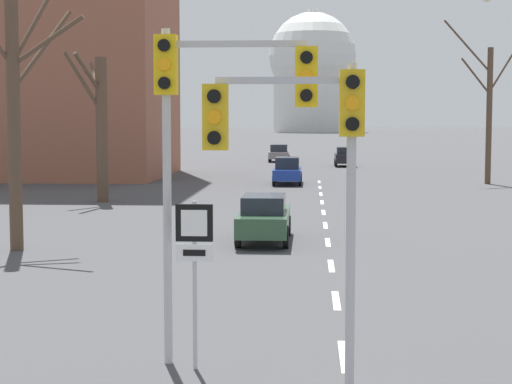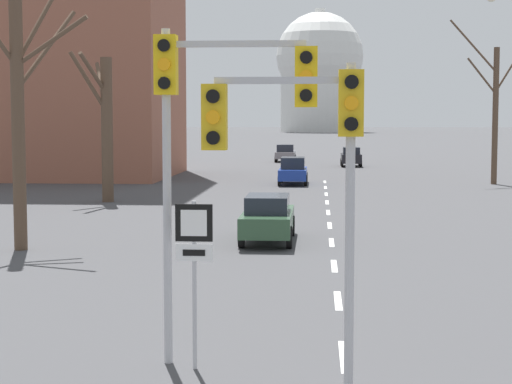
% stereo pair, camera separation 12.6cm
% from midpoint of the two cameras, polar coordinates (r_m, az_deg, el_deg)
% --- Properties ---
extents(lane_stripe_1, '(0.16, 2.00, 0.01)m').
position_cam_midpoint_polar(lane_stripe_1, '(14.93, 6.15, -10.83)').
color(lane_stripe_1, silver).
rests_on(lane_stripe_1, ground_plane).
extents(lane_stripe_2, '(0.16, 2.00, 0.01)m').
position_cam_midpoint_polar(lane_stripe_2, '(19.30, 5.68, -7.21)').
color(lane_stripe_2, silver).
rests_on(lane_stripe_2, ground_plane).
extents(lane_stripe_3, '(0.16, 2.00, 0.01)m').
position_cam_midpoint_polar(lane_stripe_3, '(23.71, 5.39, -4.93)').
color(lane_stripe_3, silver).
rests_on(lane_stripe_3, ground_plane).
extents(lane_stripe_4, '(0.16, 2.00, 0.01)m').
position_cam_midpoint_polar(lane_stripe_4, '(28.16, 5.19, -3.36)').
color(lane_stripe_4, silver).
rests_on(lane_stripe_4, ground_plane).
extents(lane_stripe_5, '(0.16, 2.00, 0.01)m').
position_cam_midpoint_polar(lane_stripe_5, '(32.62, 5.04, -2.23)').
color(lane_stripe_5, silver).
rests_on(lane_stripe_5, ground_plane).
extents(lane_stripe_6, '(0.16, 2.00, 0.01)m').
position_cam_midpoint_polar(lane_stripe_6, '(37.09, 4.94, -1.36)').
color(lane_stripe_6, silver).
rests_on(lane_stripe_6, ground_plane).
extents(lane_stripe_7, '(0.16, 2.00, 0.01)m').
position_cam_midpoint_polar(lane_stripe_7, '(41.56, 4.85, -0.69)').
color(lane_stripe_7, silver).
rests_on(lane_stripe_7, ground_plane).
extents(lane_stripe_8, '(0.16, 2.00, 0.01)m').
position_cam_midpoint_polar(lane_stripe_8, '(46.04, 4.78, -0.14)').
color(lane_stripe_8, silver).
rests_on(lane_stripe_8, ground_plane).
extents(lane_stripe_9, '(0.16, 2.00, 0.01)m').
position_cam_midpoint_polar(lane_stripe_9, '(50.53, 4.72, 0.31)').
color(lane_stripe_9, silver).
rests_on(lane_stripe_9, ground_plane).
extents(lane_stripe_10, '(0.16, 2.00, 0.01)m').
position_cam_midpoint_polar(lane_stripe_10, '(55.01, 4.68, 0.68)').
color(lane_stripe_10, silver).
rests_on(lane_stripe_10, ground_plane).
extents(traffic_signal_near_left, '(2.62, 0.34, 5.49)m').
position_cam_midpoint_polar(traffic_signal_near_left, '(13.86, -2.59, 5.47)').
color(traffic_signal_near_left, '#B2B2B7').
rests_on(traffic_signal_near_left, ground_plane).
extents(traffic_signal_centre_tall, '(2.34, 0.34, 4.85)m').
position_cam_midpoint_polar(traffic_signal_centre_tall, '(12.45, 3.40, 3.22)').
color(traffic_signal_centre_tall, '#B2B2B7').
rests_on(traffic_signal_centre_tall, ground_plane).
extents(route_sign_post, '(0.60, 0.08, 2.74)m').
position_cam_midpoint_polar(route_sign_post, '(13.75, -3.88, -4.18)').
color(route_sign_post, '#B2B2B7').
rests_on(route_sign_post, ground_plane).
extents(sedan_near_left, '(1.90, 3.87, 1.63)m').
position_cam_midpoint_polar(sedan_near_left, '(80.20, 2.02, 2.61)').
color(sedan_near_left, slate).
rests_on(sedan_near_left, ground_plane).
extents(sedan_near_right, '(1.73, 4.01, 1.64)m').
position_cam_midpoint_polar(sedan_near_right, '(72.97, 6.41, 2.35)').
color(sedan_near_right, black).
rests_on(sedan_near_right, ground_plane).
extents(sedan_mid_centre, '(1.76, 4.57, 1.69)m').
position_cam_midpoint_polar(sedan_mid_centre, '(52.76, 2.55, 1.43)').
color(sedan_mid_centre, navy).
rests_on(sedan_mid_centre, ground_plane).
extents(sedan_far_left, '(1.68, 4.53, 1.56)m').
position_cam_midpoint_polar(sedan_far_left, '(28.08, 0.92, -1.71)').
color(sedan_far_left, '#2D4C33').
rests_on(sedan_far_left, ground_plane).
extents(bare_tree_left_near, '(1.92, 4.17, 7.27)m').
position_cam_midpoint_polar(bare_tree_left_near, '(42.10, -9.93, 4.54)').
color(bare_tree_left_near, brown).
rests_on(bare_tree_left_near, ground_plane).
extents(bare_tree_right_near, '(4.35, 0.93, 10.19)m').
position_cam_midpoint_polar(bare_tree_right_near, '(54.82, 15.65, 5.34)').
color(bare_tree_right_near, brown).
rests_on(bare_tree_right_near, ground_plane).
extents(bare_tree_left_far, '(3.76, 3.76, 9.22)m').
position_cam_midpoint_polar(bare_tree_left_far, '(27.20, -15.28, 5.42)').
color(bare_tree_left_far, brown).
rests_on(bare_tree_left_far, ground_plane).
extents(capitol_dome, '(25.83, 25.83, 36.48)m').
position_cam_midpoint_polar(capitol_dome, '(257.30, 4.28, 7.96)').
color(capitol_dome, silver).
rests_on(capitol_dome, ground_plane).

